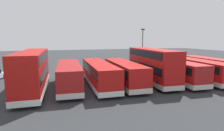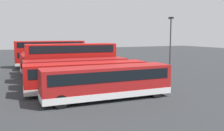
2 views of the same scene
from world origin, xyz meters
The scene contains 13 objects.
ground_plane centered at (0.00, 0.00, 0.00)m, with size 140.00×140.00×0.00m, color #2D3033.
bus_single_deck_near_end centered at (-12.43, 8.84, 1.62)m, with size 2.91×11.60×2.95m.
bus_single_deck_second centered at (-8.96, 9.57, 1.62)m, with size 3.38×12.12×2.95m.
bus_single_deck_third centered at (-5.30, 9.47, 1.62)m, with size 3.10×11.59×2.95m.
bus_double_decker_fourth centered at (-2.00, 9.18, 2.45)m, with size 3.22×11.12×4.55m.
bus_single_deck_fifth centered at (2.03, 9.31, 1.62)m, with size 3.01×10.86×2.95m.
bus_single_deck_sixth centered at (5.25, 8.94, 1.62)m, with size 2.81×11.58×2.95m.
bus_single_deck_seventh centered at (8.87, 8.86, 1.62)m, with size 3.17×10.74×2.95m.
bus_double_decker_far_end centered at (12.80, 9.02, 2.45)m, with size 2.90×12.13×4.55m.
car_hatchback_silver centered at (19.22, 1.53, 0.70)m, with size 3.06×4.89×1.43m.
car_small_green centered at (1.48, -1.75, 0.70)m, with size 2.84×4.26×1.43m.
lamp_post_tall centered at (-6.40, -2.45, 4.61)m, with size 0.70×0.30×7.87m.
waste_bin_yellow centered at (13.28, 0.00, 0.47)m, with size 0.60×0.60×0.95m, color #333338.
Camera 2 is at (-31.94, 17.33, 5.68)m, focal length 39.75 mm.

